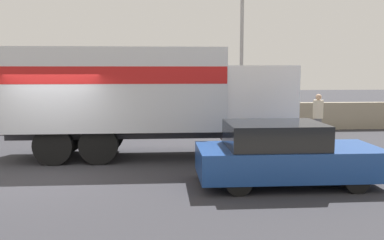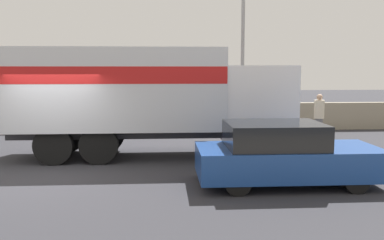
{
  "view_description": "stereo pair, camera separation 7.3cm",
  "coord_description": "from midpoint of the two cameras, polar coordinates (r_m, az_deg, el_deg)",
  "views": [
    {
      "loc": [
        2.88,
        -10.71,
        2.67
      ],
      "look_at": [
        3.7,
        0.37,
        1.31
      ],
      "focal_mm": 40.0,
      "sensor_mm": 36.0,
      "label": 1
    },
    {
      "loc": [
        2.95,
        -10.72,
        2.67
      ],
      "look_at": [
        3.7,
        0.37,
        1.31
      ],
      "focal_mm": 40.0,
      "sensor_mm": 36.0,
      "label": 2
    }
  ],
  "objects": [
    {
      "name": "pedestrian",
      "position": [
        16.48,
        16.69,
        0.47
      ],
      "size": [
        0.37,
        0.37,
        1.71
      ],
      "color": "slate",
      "rests_on": "ground_plane"
    },
    {
      "name": "car_hatchback",
      "position": [
        10.01,
        12.34,
        -4.5
      ],
      "size": [
        4.12,
        1.8,
        1.44
      ],
      "color": "navy",
      "rests_on": "ground_plane"
    },
    {
      "name": "stone_wall_backdrop",
      "position": [
        18.42,
        -12.92,
        0.3
      ],
      "size": [
        60.0,
        0.35,
        1.17
      ],
      "color": "gray",
      "rests_on": "ground_plane"
    },
    {
      "name": "box_truck",
      "position": [
        12.79,
        -6.12,
        3.62
      ],
      "size": [
        8.26,
        2.36,
        3.23
      ],
      "color": "silver",
      "rests_on": "ground_plane"
    },
    {
      "name": "street_lamp",
      "position": [
        17.32,
        6.93,
        12.09
      ],
      "size": [
        0.56,
        0.28,
        7.35
      ],
      "color": "gray",
      "rests_on": "ground_plane"
    },
    {
      "name": "ground_plane",
      "position": [
        11.42,
        -18.65,
        -6.92
      ],
      "size": [
        80.0,
        80.0,
        0.0
      ],
      "primitive_type": "plane",
      "color": "#2D2D33"
    }
  ]
}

